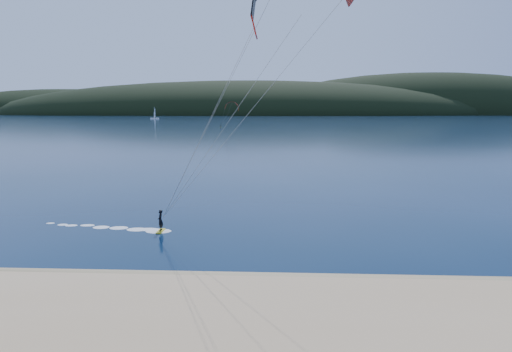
% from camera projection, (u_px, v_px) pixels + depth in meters
% --- Properties ---
extents(ground, '(1800.00, 1800.00, 0.00)m').
position_uv_depth(ground, '(154.00, 319.00, 19.91)').
color(ground, '#071C33').
rests_on(ground, ground).
extents(wet_sand, '(220.00, 2.50, 0.10)m').
position_uv_depth(wet_sand, '(177.00, 280.00, 24.35)').
color(wet_sand, '#897550').
rests_on(wet_sand, ground).
extents(headland, '(1200.00, 310.00, 140.00)m').
position_uv_depth(headland, '(275.00, 115.00, 756.01)').
color(headland, black).
rests_on(headland, ground).
extents(kitesurfer_near, '(24.44, 7.29, 18.30)m').
position_uv_depth(kitesurfer_near, '(289.00, 28.00, 27.52)').
color(kitesurfer_near, gold).
rests_on(kitesurfer_near, ground).
extents(kitesurfer_far, '(10.74, 7.48, 12.34)m').
position_uv_depth(kitesurfer_far, '(232.00, 109.00, 223.13)').
color(kitesurfer_far, gold).
rests_on(kitesurfer_far, ground).
extents(sailboat, '(7.86, 5.14, 11.35)m').
position_uv_depth(sailboat, '(155.00, 118.00, 419.26)').
color(sailboat, white).
rests_on(sailboat, ground).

